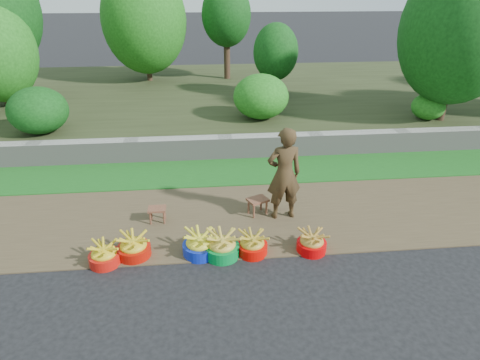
{
  "coord_description": "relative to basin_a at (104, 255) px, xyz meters",
  "views": [
    {
      "loc": [
        -0.52,
        -5.01,
        3.87
      ],
      "look_at": [
        0.09,
        1.3,
        0.75
      ],
      "focal_mm": 30.0,
      "sensor_mm": 36.0,
      "label": 1
    }
  ],
  "objects": [
    {
      "name": "vendor_woman",
      "position": [
        2.95,
        1.08,
        0.71
      ],
      "size": [
        0.66,
        0.47,
        1.7
      ],
      "primitive_type": "imported",
      "rotation": [
        0.0,
        0.0,
        3.25
      ],
      "color": "black",
      "rests_on": "dirt_shoulder"
    },
    {
      "name": "basin_d",
      "position": [
        1.79,
        0.02,
        0.02
      ],
      "size": [
        0.55,
        0.55,
        0.41
      ],
      "color": "#027B2F",
      "rests_on": "ground"
    },
    {
      "name": "basin_f",
      "position": [
        3.22,
        0.01,
        -0.0
      ],
      "size": [
        0.47,
        0.47,
        0.35
      ],
      "color": "#D40205",
      "rests_on": "ground"
    },
    {
      "name": "retaining_wall",
      "position": [
        2.1,
        3.97,
        0.12
      ],
      "size": [
        80.0,
        0.35,
        0.55
      ],
      "primitive_type": "cube",
      "color": "gray",
      "rests_on": "ground"
    },
    {
      "name": "basin_a",
      "position": [
        0.0,
        0.0,
        0.0
      ],
      "size": [
        0.48,
        0.48,
        0.36
      ],
      "color": "red",
      "rests_on": "ground"
    },
    {
      "name": "earth_bank",
      "position": [
        2.1,
        8.87,
        0.09
      ],
      "size": [
        80.0,
        10.0,
        0.5
      ],
      "primitive_type": "cube",
      "color": "#2E361B",
      "rests_on": "ground"
    },
    {
      "name": "stool_right",
      "position": [
        2.52,
        1.21,
        0.11
      ],
      "size": [
        0.44,
        0.39,
        0.31
      ],
      "rotation": [
        0.0,
        0.0,
        0.42
      ],
      "color": "brown",
      "rests_on": "dirt_shoulder"
    },
    {
      "name": "dirt_shoulder",
      "position": [
        2.1,
        1.12,
        -0.15
      ],
      "size": [
        80.0,
        2.5,
        0.02
      ],
      "primitive_type": "cube",
      "color": "#4D3F2A",
      "rests_on": "ground"
    },
    {
      "name": "basin_c",
      "position": [
        1.45,
        0.1,
        0.02
      ],
      "size": [
        0.54,
        0.54,
        0.4
      ],
      "color": "#0D23AF",
      "rests_on": "ground"
    },
    {
      "name": "grass_verge",
      "position": [
        2.1,
        3.12,
        -0.14
      ],
      "size": [
        80.0,
        1.5,
        0.04
      ],
      "primitive_type": "cube",
      "color": "#195F1B",
      "rests_on": "ground"
    },
    {
      "name": "basin_e",
      "position": [
        2.27,
        0.05,
        0.0
      ],
      "size": [
        0.48,
        0.48,
        0.36
      ],
      "color": "red",
      "rests_on": "ground"
    },
    {
      "name": "stool_left",
      "position": [
        0.7,
        1.11,
        0.08
      ],
      "size": [
        0.31,
        0.24,
        0.28
      ],
      "rotation": [
        0.0,
        0.0,
        0.0
      ],
      "color": "brown",
      "rests_on": "dirt_shoulder"
    },
    {
      "name": "basin_b",
      "position": [
        0.42,
        0.14,
        0.01
      ],
      "size": [
        0.52,
        0.52,
        0.39
      ],
      "color": "#AE1005",
      "rests_on": "ground"
    },
    {
      "name": "ground_plane",
      "position": [
        2.1,
        -0.13,
        -0.16
      ],
      "size": [
        120.0,
        120.0,
        0.0
      ],
      "primitive_type": "plane",
      "color": "black",
      "rests_on": "ground"
    },
    {
      "name": "vegetation",
      "position": [
        3.73,
        7.53,
        2.48
      ],
      "size": [
        35.48,
        8.81,
        4.39
      ],
      "color": "#382619",
      "rests_on": "earth_bank"
    }
  ]
}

